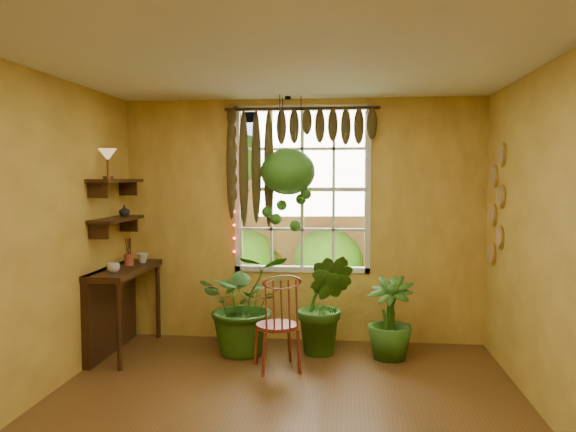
% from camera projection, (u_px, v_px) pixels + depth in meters
% --- Properties ---
extents(floor, '(4.50, 4.50, 0.00)m').
position_uv_depth(floor, '(277.00, 427.00, 4.12)').
color(floor, brown).
rests_on(floor, ground).
extents(ceiling, '(4.50, 4.50, 0.00)m').
position_uv_depth(ceiling, '(277.00, 54.00, 3.94)').
color(ceiling, white).
rests_on(ceiling, wall_back).
extents(wall_back, '(4.00, 0.00, 4.00)m').
position_uv_depth(wall_back, '(302.00, 221.00, 6.26)').
color(wall_back, '#E4BD4E').
rests_on(wall_back, floor).
extents(wall_left, '(0.00, 4.50, 4.50)m').
position_uv_depth(wall_left, '(15.00, 242.00, 4.24)').
color(wall_left, '#E4BD4E').
rests_on(wall_left, floor).
extents(wall_right, '(0.00, 4.50, 4.50)m').
position_uv_depth(wall_right, '(568.00, 249.00, 3.82)').
color(wall_right, '#E4BD4E').
rests_on(wall_right, floor).
extents(window, '(1.52, 0.10, 1.86)m').
position_uv_depth(window, '(302.00, 189.00, 6.27)').
color(window, silver).
rests_on(window, wall_back).
extents(valance_vine, '(1.70, 0.12, 1.10)m').
position_uv_depth(valance_vine, '(294.00, 137.00, 6.12)').
color(valance_vine, '#331B0D').
rests_on(valance_vine, window).
extents(string_lights, '(0.03, 0.03, 1.54)m').
position_uv_depth(string_lights, '(234.00, 185.00, 6.25)').
color(string_lights, '#FF2633').
rests_on(string_lights, window).
extents(wall_plates, '(0.04, 0.32, 1.10)m').
position_uv_depth(wall_plates, '(496.00, 206.00, 5.58)').
color(wall_plates, beige).
rests_on(wall_plates, wall_right).
extents(counter_ledge, '(0.40, 1.20, 0.90)m').
position_uv_depth(counter_ledge, '(115.00, 300.00, 5.87)').
color(counter_ledge, '#331B0D').
rests_on(counter_ledge, floor).
extents(shelf_lower, '(0.25, 0.90, 0.04)m').
position_uv_depth(shelf_lower, '(117.00, 219.00, 5.81)').
color(shelf_lower, '#331B0D').
rests_on(shelf_lower, wall_left).
extents(shelf_upper, '(0.25, 0.90, 0.04)m').
position_uv_depth(shelf_upper, '(116.00, 181.00, 5.78)').
color(shelf_upper, '#331B0D').
rests_on(shelf_upper, wall_left).
extents(backyard, '(14.00, 10.00, 12.00)m').
position_uv_depth(backyard, '(334.00, 206.00, 10.83)').
color(backyard, '#2E5A19').
rests_on(backyard, ground).
extents(windsor_chair, '(0.52, 0.53, 1.07)m').
position_uv_depth(windsor_chair, '(278.00, 338.00, 5.33)').
color(windsor_chair, maroon).
rests_on(windsor_chair, floor).
extents(potted_plant_left, '(1.14, 1.05, 1.06)m').
position_uv_depth(potted_plant_left, '(246.00, 303.00, 5.83)').
color(potted_plant_left, '#194412').
rests_on(potted_plant_left, floor).
extents(potted_plant_mid, '(0.64, 0.55, 1.05)m').
position_uv_depth(potted_plant_mid, '(325.00, 304.00, 5.79)').
color(potted_plant_mid, '#194412').
rests_on(potted_plant_mid, floor).
extents(potted_plant_right, '(0.59, 0.59, 0.83)m').
position_uv_depth(potted_plant_right, '(390.00, 318.00, 5.66)').
color(potted_plant_right, '#194412').
rests_on(potted_plant_right, floor).
extents(hanging_basket, '(0.59, 0.59, 1.46)m').
position_uv_depth(hanging_basket, '(288.00, 177.00, 6.03)').
color(hanging_basket, black).
rests_on(hanging_basket, ceiling).
extents(cup_a, '(0.16, 0.16, 0.10)m').
position_uv_depth(cup_a, '(113.00, 268.00, 5.50)').
color(cup_a, silver).
rests_on(cup_a, counter_ledge).
extents(cup_b, '(0.12, 0.12, 0.11)m').
position_uv_depth(cup_b, '(143.00, 258.00, 6.12)').
color(cup_b, beige).
rests_on(cup_b, counter_ledge).
extents(brush_jar, '(0.10, 0.10, 0.37)m').
position_uv_depth(brush_jar, '(129.00, 252.00, 5.94)').
color(brush_jar, '#97412B').
rests_on(brush_jar, counter_ledge).
extents(shelf_vase, '(0.12, 0.12, 0.12)m').
position_uv_depth(shelf_vase, '(124.00, 211.00, 5.99)').
color(shelf_vase, '#B2AD99').
rests_on(shelf_vase, shelf_lower).
extents(tiffany_lamp, '(0.18, 0.18, 0.30)m').
position_uv_depth(tiffany_lamp, '(108.00, 157.00, 5.54)').
color(tiffany_lamp, brown).
rests_on(tiffany_lamp, shelf_upper).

